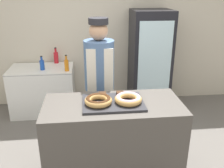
{
  "coord_description": "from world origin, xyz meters",
  "views": [
    {
      "loc": [
        -0.26,
        -2.33,
        2.07
      ],
      "look_at": [
        0.0,
        0.1,
        1.11
      ],
      "focal_mm": 40.0,
      "sensor_mm": 36.0,
      "label": 1
    }
  ],
  "objects_px": {
    "chest_freezer": "(43,90)",
    "bottle_red": "(56,57)",
    "beverage_fridge": "(150,61)",
    "bottle_blue": "(42,64)",
    "baker_person": "(100,83)",
    "brownie_back_right": "(120,93)",
    "bottle_orange": "(67,65)",
    "brownie_back_left": "(102,94)",
    "serving_tray": "(113,103)",
    "donut_chocolate_glaze": "(98,100)",
    "donut_light_glaze": "(128,99)"
  },
  "relations": [
    {
      "from": "donut_chocolate_glaze",
      "to": "bottle_red",
      "type": "relative_size",
      "value": 1.01
    },
    {
      "from": "donut_chocolate_glaze",
      "to": "beverage_fridge",
      "type": "xyz_separation_m",
      "value": [
        0.98,
        1.77,
        -0.14
      ]
    },
    {
      "from": "serving_tray",
      "to": "beverage_fridge",
      "type": "height_order",
      "value": "beverage_fridge"
    },
    {
      "from": "brownie_back_left",
      "to": "brownie_back_right",
      "type": "height_order",
      "value": "same"
    },
    {
      "from": "beverage_fridge",
      "to": "bottle_orange",
      "type": "xyz_separation_m",
      "value": [
        -1.41,
        -0.2,
        0.04
      ]
    },
    {
      "from": "donut_light_glaze",
      "to": "brownie_back_left",
      "type": "relative_size",
      "value": 3.61
    },
    {
      "from": "chest_freezer",
      "to": "bottle_blue",
      "type": "relative_size",
      "value": 4.55
    },
    {
      "from": "donut_chocolate_glaze",
      "to": "bottle_orange",
      "type": "xyz_separation_m",
      "value": [
        -0.42,
        1.57,
        -0.09
      ]
    },
    {
      "from": "brownie_back_left",
      "to": "bottle_orange",
      "type": "height_order",
      "value": "bottle_orange"
    },
    {
      "from": "donut_chocolate_glaze",
      "to": "brownie_back_left",
      "type": "xyz_separation_m",
      "value": [
        0.06,
        0.2,
        -0.02
      ]
    },
    {
      "from": "baker_person",
      "to": "bottle_blue",
      "type": "bearing_deg",
      "value": 131.56
    },
    {
      "from": "bottle_red",
      "to": "bottle_blue",
      "type": "distance_m",
      "value": 0.41
    },
    {
      "from": "bottle_blue",
      "to": "chest_freezer",
      "type": "bearing_deg",
      "value": 112.66
    },
    {
      "from": "donut_chocolate_glaze",
      "to": "bottle_blue",
      "type": "distance_m",
      "value": 1.87
    },
    {
      "from": "bottle_orange",
      "to": "brownie_back_left",
      "type": "bearing_deg",
      "value": -70.72
    },
    {
      "from": "donut_light_glaze",
      "to": "bottle_orange",
      "type": "xyz_separation_m",
      "value": [
        -0.73,
        1.57,
        -0.09
      ]
    },
    {
      "from": "beverage_fridge",
      "to": "bottle_blue",
      "type": "distance_m",
      "value": 1.81
    },
    {
      "from": "chest_freezer",
      "to": "bottle_red",
      "type": "bearing_deg",
      "value": 48.66
    },
    {
      "from": "serving_tray",
      "to": "bottle_red",
      "type": "bearing_deg",
      "value": 111.42
    },
    {
      "from": "chest_freezer",
      "to": "bottle_orange",
      "type": "distance_m",
      "value": 0.7
    },
    {
      "from": "donut_chocolate_glaze",
      "to": "donut_light_glaze",
      "type": "xyz_separation_m",
      "value": [
        0.31,
        0.0,
        0.0
      ]
    },
    {
      "from": "donut_light_glaze",
      "to": "chest_freezer",
      "type": "relative_size",
      "value": 0.27
    },
    {
      "from": "donut_chocolate_glaze",
      "to": "donut_light_glaze",
      "type": "height_order",
      "value": "same"
    },
    {
      "from": "serving_tray",
      "to": "bottle_blue",
      "type": "xyz_separation_m",
      "value": [
        -0.97,
        1.64,
        -0.05
      ]
    },
    {
      "from": "brownie_back_left",
      "to": "bottle_orange",
      "type": "bearing_deg",
      "value": 109.28
    },
    {
      "from": "donut_chocolate_glaze",
      "to": "chest_freezer",
      "type": "bearing_deg",
      "value": 115.9
    },
    {
      "from": "brownie_back_right",
      "to": "baker_person",
      "type": "xyz_separation_m",
      "value": [
        -0.2,
        0.49,
        -0.06
      ]
    },
    {
      "from": "donut_chocolate_glaze",
      "to": "bottle_orange",
      "type": "relative_size",
      "value": 1.07
    },
    {
      "from": "donut_chocolate_glaze",
      "to": "brownie_back_right",
      "type": "relative_size",
      "value": 3.61
    },
    {
      "from": "bottle_red",
      "to": "serving_tray",
      "type": "bearing_deg",
      "value": -68.58
    },
    {
      "from": "serving_tray",
      "to": "brownie_back_left",
      "type": "height_order",
      "value": "brownie_back_left"
    },
    {
      "from": "bottle_red",
      "to": "donut_chocolate_glaze",
      "type": "bearing_deg",
      "value": -72.75
    },
    {
      "from": "serving_tray",
      "to": "donut_chocolate_glaze",
      "type": "xyz_separation_m",
      "value": [
        -0.15,
        -0.03,
        0.05
      ]
    },
    {
      "from": "donut_chocolate_glaze",
      "to": "donut_light_glaze",
      "type": "bearing_deg",
      "value": 0.0
    },
    {
      "from": "brownie_back_right",
      "to": "serving_tray",
      "type": "bearing_deg",
      "value": -119.99
    },
    {
      "from": "baker_person",
      "to": "bottle_red",
      "type": "relative_size",
      "value": 6.22
    },
    {
      "from": "donut_chocolate_glaze",
      "to": "beverage_fridge",
      "type": "height_order",
      "value": "beverage_fridge"
    },
    {
      "from": "brownie_back_right",
      "to": "beverage_fridge",
      "type": "xyz_separation_m",
      "value": [
        0.73,
        1.57,
        -0.11
      ]
    },
    {
      "from": "serving_tray",
      "to": "bottle_red",
      "type": "distance_m",
      "value": 2.16
    },
    {
      "from": "chest_freezer",
      "to": "baker_person",
      "type": "bearing_deg",
      "value": -49.91
    },
    {
      "from": "brownie_back_right",
      "to": "bottle_orange",
      "type": "bearing_deg",
      "value": 116.21
    },
    {
      "from": "beverage_fridge",
      "to": "brownie_back_right",
      "type": "bearing_deg",
      "value": -115.0
    },
    {
      "from": "donut_chocolate_glaze",
      "to": "baker_person",
      "type": "relative_size",
      "value": 0.16
    },
    {
      "from": "donut_light_glaze",
      "to": "serving_tray",
      "type": "bearing_deg",
      "value": 167.61
    },
    {
      "from": "baker_person",
      "to": "bottle_orange",
      "type": "height_order",
      "value": "baker_person"
    },
    {
      "from": "beverage_fridge",
      "to": "bottle_red",
      "type": "distance_m",
      "value": 1.64
    },
    {
      "from": "brownie_back_left",
      "to": "beverage_fridge",
      "type": "bearing_deg",
      "value": 59.43
    },
    {
      "from": "chest_freezer",
      "to": "brownie_back_left",
      "type": "bearing_deg",
      "value": -59.72
    },
    {
      "from": "donut_light_glaze",
      "to": "brownie_back_right",
      "type": "relative_size",
      "value": 3.61
    },
    {
      "from": "donut_light_glaze",
      "to": "brownie_back_right",
      "type": "height_order",
      "value": "donut_light_glaze"
    }
  ]
}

